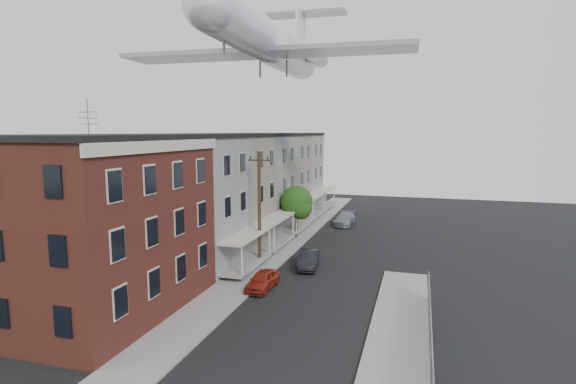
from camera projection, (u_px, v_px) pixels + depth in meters
name	position (u px, v px, depth m)	size (l,w,h in m)	color
sidewalk_left	(284.00, 246.00, 40.97)	(3.00, 62.00, 0.12)	gray
sidewalk_right	(396.00, 358.00, 20.76)	(3.00, 26.00, 0.12)	gray
curb_left	(299.00, 247.00, 40.55)	(0.15, 62.00, 0.14)	gray
curb_right	(364.00, 354.00, 21.17)	(0.15, 26.00, 0.14)	gray
corner_building	(90.00, 224.00, 25.98)	(10.31, 12.30, 12.15)	#371A11
row_house_a	(176.00, 201.00, 35.00)	(11.98, 7.00, 10.30)	slate
row_house_b	(215.00, 190.00, 41.64)	(11.98, 7.00, 10.30)	#716A5A
row_house_c	(244.00, 182.00, 48.29)	(11.98, 7.00, 10.30)	slate
row_house_d	(266.00, 175.00, 54.94)	(11.98, 7.00, 10.30)	#716A5A
row_house_e	(283.00, 171.00, 61.59)	(11.98, 7.00, 10.30)	slate
chainlink_fence	(431.00, 354.00, 19.26)	(0.06, 18.06, 1.90)	gray
utility_pole	(259.00, 207.00, 34.68)	(1.80, 0.26, 9.00)	black
street_tree	(297.00, 203.00, 44.17)	(3.22, 3.20, 5.20)	black
car_near	(262.00, 280.00, 29.97)	(1.45, 3.61, 1.23)	maroon
car_mid	(308.00, 259.00, 34.66)	(1.40, 4.00, 1.32)	black
car_far	(345.00, 219.00, 50.65)	(1.90, 4.67, 1.36)	gray
airplane	(272.00, 45.00, 37.21)	(23.53, 26.86, 7.80)	white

